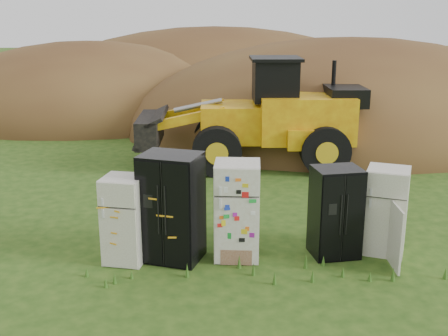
# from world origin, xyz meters

# --- Properties ---
(ground) EXTENTS (120.00, 120.00, 0.00)m
(ground) POSITION_xyz_m (0.00, 0.00, 0.00)
(ground) COLOR #214312
(ground) RESTS_ON ground
(fridge_leftmost) EXTENTS (0.86, 0.84, 1.60)m
(fridge_leftmost) POSITION_xyz_m (-2.51, -0.03, 0.80)
(fridge_leftmost) COLOR silver
(fridge_leftmost) RESTS_ON ground
(fridge_black_side) EXTENTS (1.27, 1.14, 1.99)m
(fridge_black_side) POSITION_xyz_m (-1.66, 0.02, 1.00)
(fridge_black_side) COLOR black
(fridge_black_side) RESTS_ON ground
(fridge_sticker) EXTENTS (0.90, 0.84, 1.82)m
(fridge_sticker) POSITION_xyz_m (-0.47, 0.01, 0.91)
(fridge_sticker) COLOR silver
(fridge_sticker) RESTS_ON ground
(fridge_black_right) EXTENTS (0.92, 0.80, 1.69)m
(fridge_black_right) POSITION_xyz_m (1.36, -0.03, 0.85)
(fridge_black_right) COLOR black
(fridge_black_right) RESTS_ON ground
(fridge_open_door) EXTENTS (0.97, 0.94, 1.65)m
(fridge_open_door) POSITION_xyz_m (2.34, 0.03, 0.83)
(fridge_open_door) COLOR silver
(fridge_open_door) RESTS_ON ground
(wheel_loader) EXTENTS (6.65, 2.97, 3.16)m
(wheel_loader) POSITION_xyz_m (0.39, 6.32, 1.58)
(wheel_loader) COLOR #E4B60F
(wheel_loader) RESTS_ON ground
(dirt_mound_right) EXTENTS (16.85, 12.36, 6.95)m
(dirt_mound_right) POSITION_xyz_m (4.83, 11.19, 0.00)
(dirt_mound_right) COLOR #492B17
(dirt_mound_right) RESTS_ON ground
(dirt_mound_left) EXTENTS (13.83, 10.38, 6.33)m
(dirt_mound_left) POSITION_xyz_m (-5.56, 15.08, 0.00)
(dirt_mound_left) COLOR #492B17
(dirt_mound_left) RESTS_ON ground
(dirt_mound_back) EXTENTS (18.86, 12.57, 7.31)m
(dirt_mound_back) POSITION_xyz_m (0.10, 18.45, 0.00)
(dirt_mound_back) COLOR #492B17
(dirt_mound_back) RESTS_ON ground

